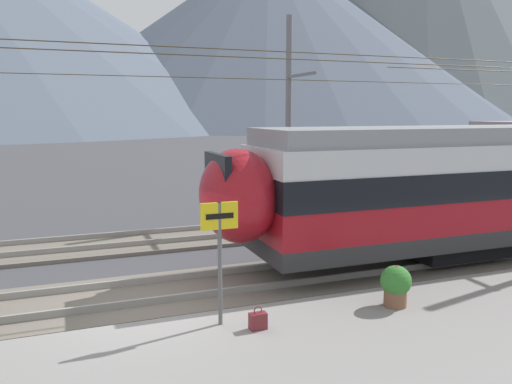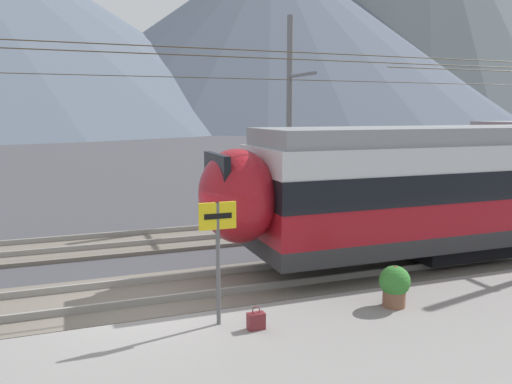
{
  "view_description": "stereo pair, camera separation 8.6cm",
  "coord_description": "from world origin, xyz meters",
  "px_view_note": "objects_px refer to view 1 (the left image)",
  "views": [
    {
      "loc": [
        -1.56,
        -10.36,
        4.25
      ],
      "look_at": [
        3.68,
        3.49,
        1.94
      ],
      "focal_mm": 35.95,
      "sensor_mm": 36.0,
      "label": 1
    },
    {
      "loc": [
        -1.48,
        -10.39,
        4.25
      ],
      "look_at": [
        3.68,
        3.49,
        1.94
      ],
      "focal_mm": 35.95,
      "sensor_mm": 36.0,
      "label": 2
    }
  ],
  "objects_px": {
    "catenary_mast_far_side": "(290,116)",
    "potted_plant_platform_edge": "(396,283)",
    "handbag_near_sign": "(258,321)",
    "platform_sign": "(220,236)"
  },
  "relations": [
    {
      "from": "catenary_mast_far_side",
      "to": "handbag_near_sign",
      "type": "height_order",
      "value": "catenary_mast_far_side"
    },
    {
      "from": "catenary_mast_far_side",
      "to": "potted_plant_platform_edge",
      "type": "relative_size",
      "value": 55.73
    },
    {
      "from": "catenary_mast_far_side",
      "to": "handbag_near_sign",
      "type": "relative_size",
      "value": 108.97
    },
    {
      "from": "platform_sign",
      "to": "catenary_mast_far_side",
      "type": "bearing_deg",
      "value": 59.01
    },
    {
      "from": "platform_sign",
      "to": "handbag_near_sign",
      "type": "bearing_deg",
      "value": -38.21
    },
    {
      "from": "catenary_mast_far_side",
      "to": "platform_sign",
      "type": "bearing_deg",
      "value": -120.99
    },
    {
      "from": "catenary_mast_far_side",
      "to": "potted_plant_platform_edge",
      "type": "xyz_separation_m",
      "value": [
        -2.18,
        -10.06,
        -3.34
      ]
    },
    {
      "from": "catenary_mast_far_side",
      "to": "handbag_near_sign",
      "type": "xyz_separation_m",
      "value": [
        -5.22,
        -10.12,
        -3.66
      ]
    },
    {
      "from": "platform_sign",
      "to": "handbag_near_sign",
      "type": "xyz_separation_m",
      "value": [
        0.58,
        -0.46,
        -1.55
      ]
    },
    {
      "from": "potted_plant_platform_edge",
      "to": "platform_sign",
      "type": "bearing_deg",
      "value": 173.73
    }
  ]
}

